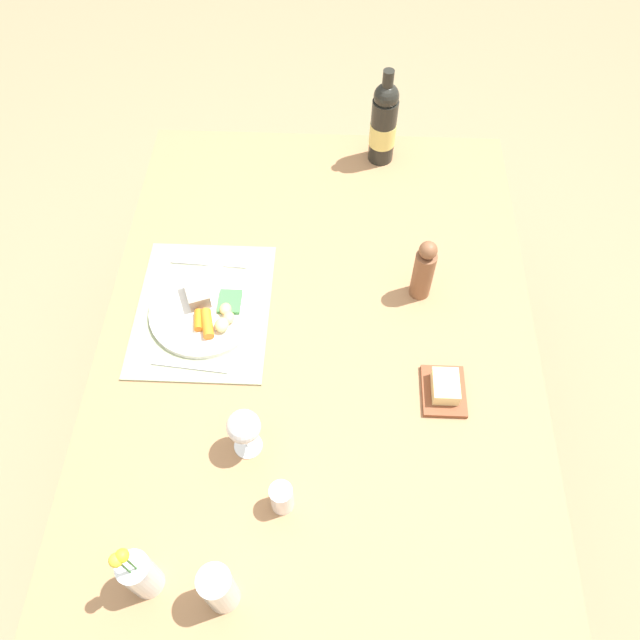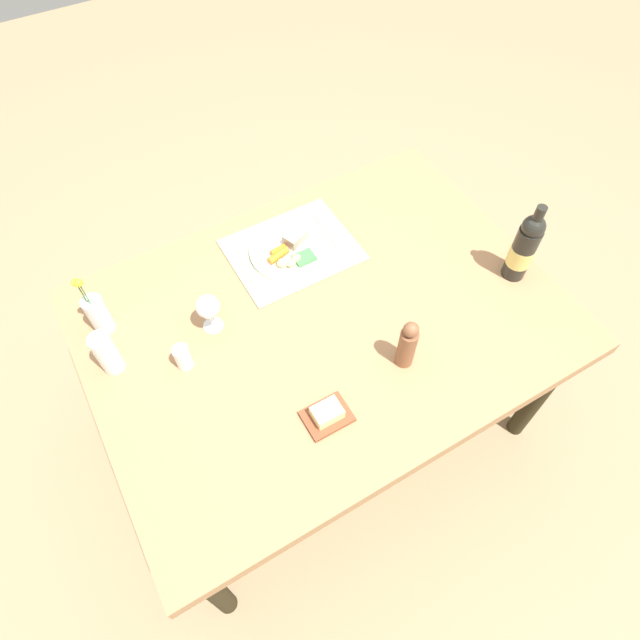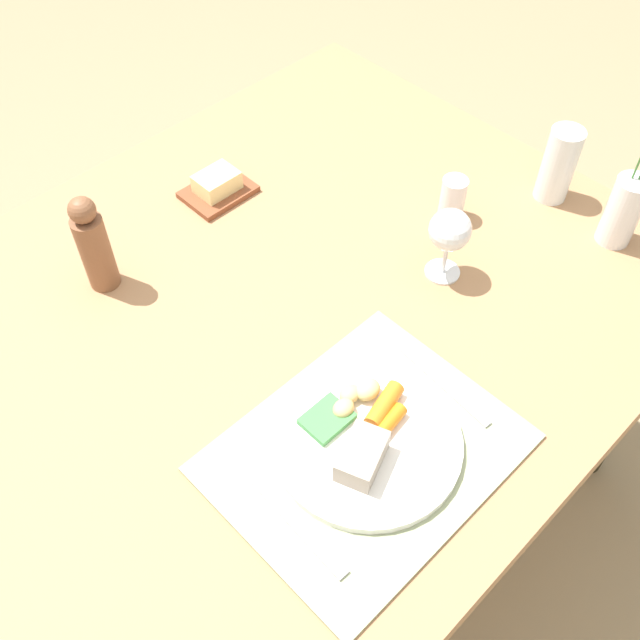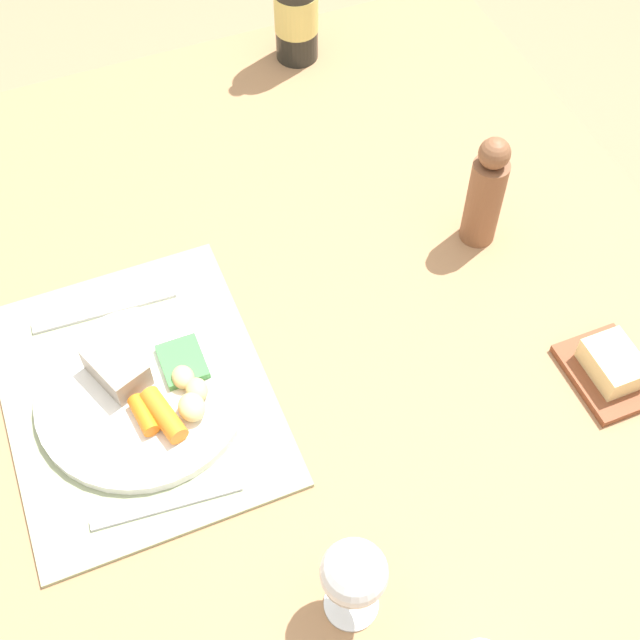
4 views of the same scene
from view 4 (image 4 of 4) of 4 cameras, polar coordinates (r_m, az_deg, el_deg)
The scene contains 9 objects.
ground_plane at distance 1.80m, azimuth 1.52°, elevation -14.61°, with size 8.00×8.00×0.00m, color #957F5C.
dining_table at distance 1.22m, azimuth 2.16°, elevation -3.73°, with size 1.46×1.07×0.70m.
placemat at distance 1.15m, azimuth -12.14°, elevation -4.81°, with size 0.42×0.34×0.01m, color #9BA57E.
dinner_plate at distance 1.13m, azimuth -11.67°, elevation -4.68°, with size 0.28×0.28×0.05m.
fork at distance 1.23m, azimuth -14.18°, elevation 0.67°, with size 0.02×0.20×0.01m, color silver.
knife at distance 1.06m, azimuth -10.17°, elevation -12.08°, with size 0.01×0.18×0.01m, color silver.
butter_dish at distance 1.19m, azimuth 18.85°, elevation -3.06°, with size 0.13×0.10×0.05m.
pepper_mill at distance 1.25m, azimuth 11.00°, elevation 8.30°, with size 0.05×0.05×0.19m.
wine_glass at distance 0.92m, azimuth 2.27°, elevation -16.61°, with size 0.07×0.07×0.14m.
Camera 4 is at (0.59, -0.29, 1.67)m, focal length 47.93 mm.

